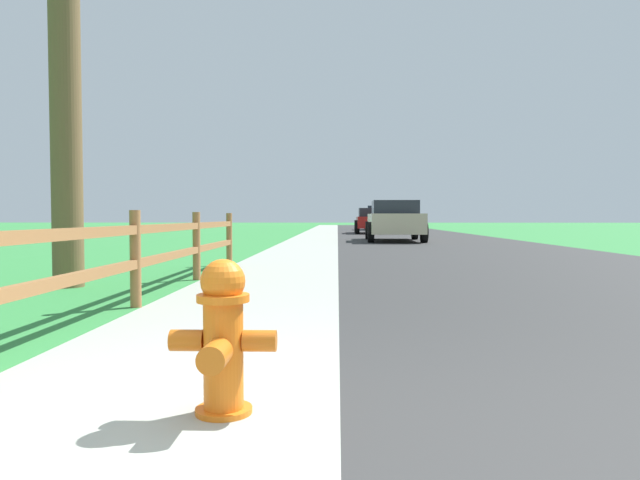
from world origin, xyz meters
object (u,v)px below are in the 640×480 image
at_px(parked_car_red, 373,220).
at_px(parked_car_blue, 380,218).
at_px(parked_suv_beige, 394,221).
at_px(fire_hydrant, 223,336).

height_order(parked_car_red, parked_car_blue, parked_car_blue).
distance_m(parked_suv_beige, parked_car_blue, 18.33).
xyz_separation_m(parked_suv_beige, parked_car_red, (-0.20, 9.89, -0.05)).
xyz_separation_m(fire_hydrant, parked_car_red, (2.48, 29.01, 0.35)).
xyz_separation_m(fire_hydrant, parked_car_blue, (3.47, 37.43, 0.44)).
xyz_separation_m(fire_hydrant, parked_suv_beige, (2.68, 19.12, 0.40)).
bearing_deg(parked_car_blue, fire_hydrant, -95.30).
distance_m(fire_hydrant, parked_car_red, 29.12).
bearing_deg(fire_hydrant, parked_car_blue, 84.70).
relative_size(parked_car_red, parked_car_blue, 0.87).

